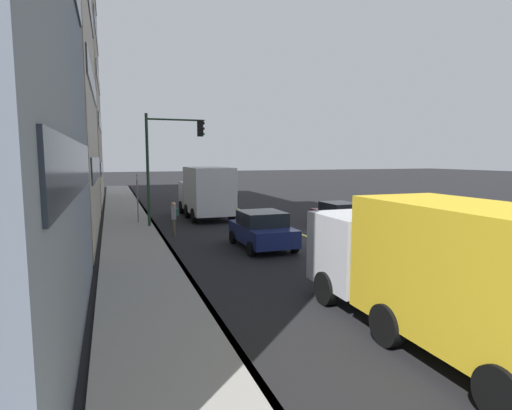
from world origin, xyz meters
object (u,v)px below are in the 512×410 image
at_px(pedestrian_with_backpack, 174,216).
at_px(traffic_light_mast, 168,152).
at_px(truck_yellow, 446,270).
at_px(car_navy, 262,229).
at_px(street_sign_post, 137,195).
at_px(car_maroon, 341,215).
at_px(truck_white, 206,192).

height_order(pedestrian_with_backpack, traffic_light_mast, traffic_light_mast).
relative_size(truck_yellow, traffic_light_mast, 1.22).
relative_size(car_navy, traffic_light_mast, 0.62).
bearing_deg(street_sign_post, pedestrian_with_backpack, -160.06).
relative_size(car_maroon, street_sign_post, 1.43).
bearing_deg(pedestrian_with_backpack, car_maroon, -93.95).
xyz_separation_m(truck_white, truck_yellow, (-19.76, -0.59, -0.09)).
height_order(truck_white, street_sign_post, truck_white).
distance_m(truck_white, truck_yellow, 19.77).
height_order(truck_yellow, street_sign_post, truck_yellow).
distance_m(car_maroon, car_navy, 7.00).
bearing_deg(truck_yellow, car_navy, 1.52).
height_order(traffic_light_mast, street_sign_post, traffic_light_mast).
distance_m(car_navy, truck_yellow, 10.17).
xyz_separation_m(car_maroon, pedestrian_with_backpack, (0.64, 9.29, 0.29)).
bearing_deg(traffic_light_mast, truck_white, -43.72).
bearing_deg(traffic_light_mast, car_maroon, -109.58).
bearing_deg(car_maroon, car_navy, 119.92).
bearing_deg(street_sign_post, car_maroon, -114.00).
bearing_deg(car_maroon, truck_yellow, 156.95).
xyz_separation_m(car_navy, traffic_light_mast, (6.74, 3.08, 3.46)).
bearing_deg(car_maroon, pedestrian_with_backpack, 86.05).
xyz_separation_m(traffic_light_mast, street_sign_post, (1.56, 1.66, -2.53)).
relative_size(truck_white, street_sign_post, 2.20).
relative_size(car_navy, truck_yellow, 0.50).
height_order(truck_yellow, pedestrian_with_backpack, truck_yellow).
bearing_deg(car_navy, traffic_light_mast, 24.52).
distance_m(truck_yellow, pedestrian_with_backpack, 14.70).
distance_m(car_navy, truck_white, 9.68).
height_order(truck_white, truck_yellow, truck_white).
distance_m(car_navy, pedestrian_with_backpack, 5.24).
distance_m(truck_yellow, street_sign_post, 19.10).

